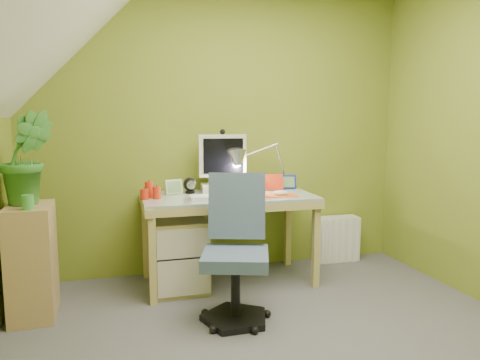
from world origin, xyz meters
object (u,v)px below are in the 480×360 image
object	(u,v)px
desk_lamp	(275,156)
side_ledge	(32,261)
potted_plant	(27,158)
task_chair	(235,257)
radiator	(336,239)
desk	(228,239)
monitor	(222,161)

from	to	relation	value
desk_lamp	side_ledge	world-z (taller)	desk_lamp
side_ledge	potted_plant	size ratio (longest dim) A/B	1.23
side_ledge	task_chair	size ratio (longest dim) A/B	0.88
desk_lamp	potted_plant	xyz separation A→B (m)	(-1.84, -0.39, 0.06)
side_ledge	task_chair	xyz separation A→B (m)	(1.25, -0.45, 0.05)
radiator	desk	bearing A→B (deg)	-164.86
side_ledge	task_chair	world-z (taller)	task_chair
desk_lamp	radiator	bearing A→B (deg)	3.38
side_ledge	task_chair	bearing A→B (deg)	-19.74
desk	task_chair	world-z (taller)	task_chair
desk	side_ledge	distance (m)	1.41
desk	radiator	xyz separation A→B (m)	(1.08, 0.27, -0.15)
side_ledge	radiator	size ratio (longest dim) A/B	1.84
desk	monitor	size ratio (longest dim) A/B	2.67
desk	task_chair	distance (m)	0.72
monitor	task_chair	xyz separation A→B (m)	(-0.14, -0.89, -0.53)
desk	radiator	size ratio (longest dim) A/B	3.25
desk	potted_plant	bearing A→B (deg)	-170.31
monitor	radiator	xyz separation A→B (m)	(1.08, 0.09, -0.75)
monitor	desk_lamp	xyz separation A→B (m)	(0.45, 0.00, 0.03)
potted_plant	radiator	size ratio (longest dim) A/B	1.50
desk	desk_lamp	xyz separation A→B (m)	(0.45, 0.18, 0.63)
desk	radiator	world-z (taller)	desk
desk_lamp	radiator	xyz separation A→B (m)	(0.63, 0.09, -0.78)
desk_lamp	task_chair	distance (m)	1.20
desk	desk_lamp	size ratio (longest dim) A/B	2.36
potted_plant	side_ledge	bearing A→B (deg)	-90.00
monitor	task_chair	distance (m)	1.04
desk	potted_plant	size ratio (longest dim) A/B	2.17
monitor	radiator	world-z (taller)	monitor
monitor	potted_plant	size ratio (longest dim) A/B	0.81
radiator	potted_plant	bearing A→B (deg)	-168.00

